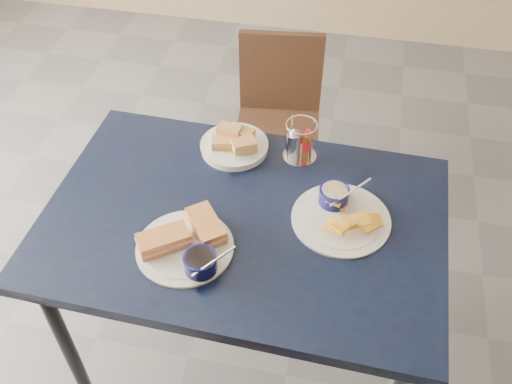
% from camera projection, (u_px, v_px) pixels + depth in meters
% --- Properties ---
extents(ground, '(6.00, 6.00, 0.00)m').
position_uv_depth(ground, '(286.00, 375.00, 2.12)').
color(ground, '#535459').
rests_on(ground, ground).
extents(dining_table, '(1.19, 0.81, 0.75)m').
position_uv_depth(dining_table, '(244.00, 232.00, 1.72)').
color(dining_table, black).
rests_on(dining_table, ground).
extents(chair_far, '(0.40, 0.39, 0.77)m').
position_uv_depth(chair_far, '(281.00, 110.00, 2.53)').
color(chair_far, black).
rests_on(chair_far, ground).
extents(sandwich_plate, '(0.30, 0.28, 0.12)m').
position_uv_depth(sandwich_plate, '(188.00, 243.00, 1.57)').
color(sandwich_plate, white).
rests_on(sandwich_plate, dining_table).
extents(plantain_plate, '(0.29, 0.29, 0.12)m').
position_uv_depth(plantain_plate, '(339.00, 211.00, 1.66)').
color(plantain_plate, white).
rests_on(plantain_plate, dining_table).
extents(bread_basket, '(0.22, 0.22, 0.07)m').
position_uv_depth(bread_basket, '(235.00, 144.00, 1.86)').
color(bread_basket, white).
rests_on(bread_basket, dining_table).
extents(condiment_caddy, '(0.11, 0.11, 0.14)m').
position_uv_depth(condiment_caddy, '(299.00, 143.00, 1.82)').
color(condiment_caddy, silver).
rests_on(condiment_caddy, dining_table).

